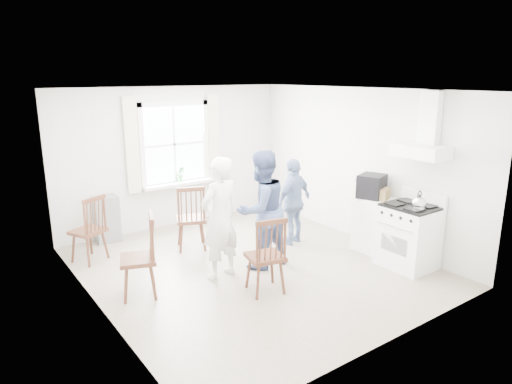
# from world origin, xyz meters

# --- Properties ---
(room_shell) EXTENTS (4.62, 5.12, 2.64)m
(room_shell) POSITION_xyz_m (0.00, 0.00, 1.30)
(room_shell) COLOR gray
(room_shell) RESTS_ON ground
(window_assembly) EXTENTS (1.88, 0.24, 1.70)m
(window_assembly) POSITION_xyz_m (0.00, 2.45, 1.46)
(window_assembly) COLOR white
(window_assembly) RESTS_ON room_shell
(range_hood) EXTENTS (0.45, 0.76, 0.94)m
(range_hood) POSITION_xyz_m (2.07, -1.35, 1.90)
(range_hood) COLOR white
(range_hood) RESTS_ON room_shell
(shelf_unit) EXTENTS (0.40, 0.30, 0.80)m
(shelf_unit) POSITION_xyz_m (-1.40, 2.33, 0.40)
(shelf_unit) COLOR gray
(shelf_unit) RESTS_ON ground
(gas_stove) EXTENTS (0.68, 0.76, 1.12)m
(gas_stove) POSITION_xyz_m (1.91, -1.35, 0.48)
(gas_stove) COLOR white
(gas_stove) RESTS_ON ground
(kettle) EXTENTS (0.20, 0.20, 0.28)m
(kettle) POSITION_xyz_m (1.81, -1.54, 1.04)
(kettle) COLOR silver
(kettle) RESTS_ON gas_stove
(low_cabinet) EXTENTS (0.50, 0.55, 0.90)m
(low_cabinet) POSITION_xyz_m (1.98, -0.65, 0.45)
(low_cabinet) COLOR white
(low_cabinet) RESTS_ON ground
(stereo_stack) EXTENTS (0.52, 0.49, 0.37)m
(stereo_stack) POSITION_xyz_m (1.94, -0.58, 1.08)
(stereo_stack) COLOR black
(stereo_stack) RESTS_ON low_cabinet
(cardboard_box) EXTENTS (0.32, 0.28, 0.18)m
(cardboard_box) POSITION_xyz_m (1.99, -0.75, 0.99)
(cardboard_box) COLOR olive
(cardboard_box) RESTS_ON low_cabinet
(windsor_chair_a) EXTENTS (0.59, 0.58, 1.05)m
(windsor_chair_a) POSITION_xyz_m (-1.85, 1.55, 0.64)
(windsor_chair_a) COLOR #442315
(windsor_chair_a) RESTS_ON ground
(windsor_chair_b) EXTENTS (0.54, 0.53, 1.07)m
(windsor_chair_b) POSITION_xyz_m (-0.34, -0.87, 0.65)
(windsor_chair_b) COLOR #442315
(windsor_chair_b) RESTS_ON ground
(windsor_chair_c) EXTENTS (0.58, 0.59, 1.10)m
(windsor_chair_c) POSITION_xyz_m (-1.60, 0.06, 0.67)
(windsor_chair_c) COLOR #442315
(windsor_chair_c) RESTS_ON ground
(person_left) EXTENTS (0.75, 0.75, 1.74)m
(person_left) POSITION_xyz_m (-0.56, -0.04, 0.87)
(person_left) COLOR white
(person_left) RESTS_ON ground
(person_mid) EXTENTS (0.94, 0.94, 1.76)m
(person_mid) POSITION_xyz_m (0.14, -0.06, 0.88)
(person_mid) COLOR #42527C
(person_mid) RESTS_ON ground
(person_right) EXTENTS (1.04, 1.04, 1.46)m
(person_right) POSITION_xyz_m (1.16, 0.41, 0.73)
(person_right) COLOR navy
(person_right) RESTS_ON ground
(potted_plant) EXTENTS (0.21, 0.21, 0.30)m
(potted_plant) POSITION_xyz_m (0.05, 2.36, 1.00)
(potted_plant) COLOR #327234
(potted_plant) RESTS_ON window_assembly
(windsor_chair_d) EXTENTS (0.60, 0.60, 1.10)m
(windsor_chair_d) POSITION_xyz_m (-0.42, 1.09, 0.67)
(windsor_chair_d) COLOR #442315
(windsor_chair_d) RESTS_ON ground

